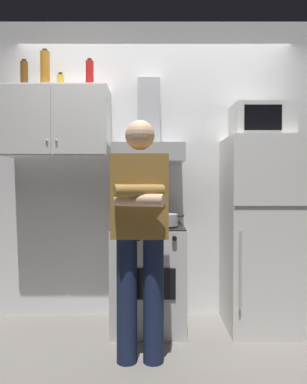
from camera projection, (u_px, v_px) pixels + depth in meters
name	position (u px, v px, depth m)	size (l,w,h in m)	color
ground_plane	(154.00, 339.00, 2.78)	(7.00, 7.00, 0.00)	slate
back_wall_tiled	(153.00, 169.00, 3.35)	(4.80, 0.10, 2.70)	white
upper_cabinet	(56.00, 122.00, 3.11)	(0.90, 0.37, 0.60)	silver
stove_oven	(148.00, 276.00, 3.02)	(0.60, 0.62, 0.87)	silver
range_hood	(148.00, 140.00, 3.12)	(0.60, 0.44, 0.75)	#B7BABF
refrigerator	(260.00, 233.00, 3.01)	(0.60, 0.62, 1.60)	white
microwave	(260.00, 121.00, 3.01)	(0.48, 0.37, 0.28)	silver
person_standing	(139.00, 230.00, 2.40)	(0.38, 0.33, 1.64)	#192342
cooking_pot	(163.00, 220.00, 2.89)	(0.31, 0.21, 0.09)	#B7BABF
bottle_liquor_amber	(44.00, 69.00, 3.10)	(0.08, 0.08, 0.33)	#B7721E
bottle_spice_jar	(59.00, 81.00, 3.12)	(0.06, 0.06, 0.14)	gold
bottle_soda_red	(88.00, 74.00, 3.08)	(0.07, 0.07, 0.24)	red
bottle_beer_brown	(23.00, 75.00, 3.12)	(0.07, 0.07, 0.25)	brown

